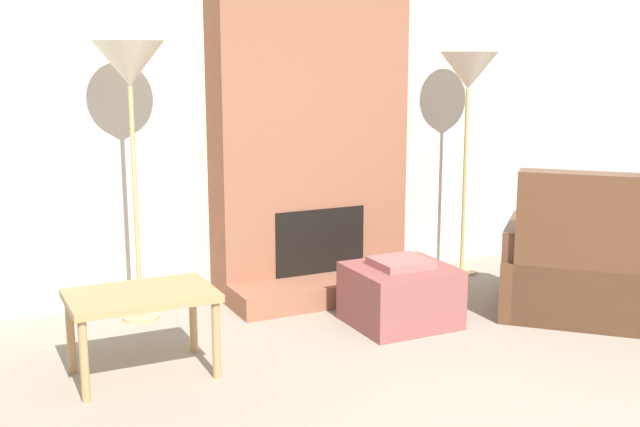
# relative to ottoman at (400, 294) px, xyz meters

# --- Properties ---
(wall_back) EXTENTS (7.06, 0.06, 2.60)m
(wall_back) POSITION_rel_ottoman_xyz_m (-0.17, 1.19, 1.10)
(wall_back) COLOR beige
(wall_back) RESTS_ON ground_plane
(fireplace) EXTENTS (1.40, 0.72, 2.60)m
(fireplace) POSITION_rel_ottoman_xyz_m (-0.17, 0.96, 1.03)
(fireplace) COLOR #935B42
(fireplace) RESTS_ON ground_plane
(ottoman) EXTENTS (0.62, 0.57, 0.43)m
(ottoman) POSITION_rel_ottoman_xyz_m (0.00, 0.00, 0.00)
(ottoman) COLOR #8C4C47
(ottoman) RESTS_ON ground_plane
(armchair) EXTENTS (1.29, 1.29, 0.98)m
(armchair) POSITION_rel_ottoman_xyz_m (1.14, -0.38, 0.10)
(armchair) COLOR brown
(armchair) RESTS_ON ground_plane
(side_table) EXTENTS (0.76, 0.49, 0.46)m
(side_table) POSITION_rel_ottoman_xyz_m (-1.66, -0.11, 0.20)
(side_table) COLOR tan
(side_table) RESTS_ON ground_plane
(floor_lamp_left) EXTENTS (0.43, 0.43, 1.76)m
(floor_lamp_left) POSITION_rel_ottoman_xyz_m (-1.46, 0.82, 1.38)
(floor_lamp_left) COLOR tan
(floor_lamp_left) RESTS_ON ground_plane
(floor_lamp_right) EXTENTS (0.43, 0.43, 1.70)m
(floor_lamp_right) POSITION_rel_ottoman_xyz_m (1.07, 0.82, 1.32)
(floor_lamp_right) COLOR tan
(floor_lamp_right) RESTS_ON ground_plane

